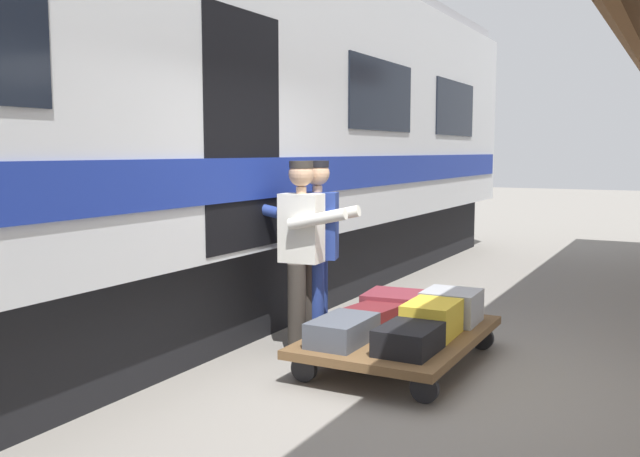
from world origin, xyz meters
The scene contains 11 objects.
ground_plane centered at (0.00, 0.00, 0.00)m, with size 60.00×60.00×0.00m, color gray.
train_car centered at (3.28, 0.00, 2.06)m, with size 3.02×16.73×4.00m.
luggage_cart centered at (0.55, -0.45, 0.24)m, with size 1.23×1.92×0.28m.
suitcase_black_hardshell centered at (0.27, 0.08, 0.38)m, with size 0.41×0.54×0.20m, color black.
suitcase_gray_aluminum centered at (0.27, -0.98, 0.42)m, with size 0.47×0.46×0.28m, color #9EA0A5.
suitcase_yellow_case centered at (0.27, -0.45, 0.42)m, with size 0.39×0.53×0.28m, color gold.
suitcase_burgundy_valise centered at (0.82, -0.98, 0.39)m, with size 0.49×0.52×0.21m, color maroon.
suitcase_slate_roller centered at (0.82, 0.08, 0.38)m, with size 0.38×0.64×0.20m, color #4C515B.
suitcase_maroon_trunk centered at (0.82, -0.45, 0.37)m, with size 0.36×0.63×0.18m, color maroon.
porter_in_overalls centered at (1.43, -0.59, 0.93)m, with size 0.73×0.56×1.70m.
porter_by_door centered at (1.41, -0.35, 0.93)m, with size 0.69×0.46×1.70m.
Camera 1 is at (-1.55, 4.92, 1.78)m, focal length 39.24 mm.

